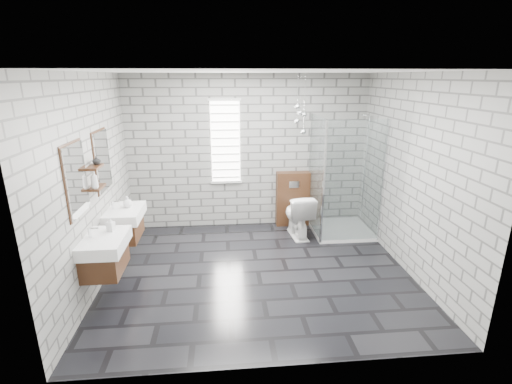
{
  "coord_description": "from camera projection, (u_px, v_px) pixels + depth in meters",
  "views": [
    {
      "loc": [
        -0.46,
        -4.64,
        2.65
      ],
      "look_at": [
        0.0,
        0.35,
        1.07
      ],
      "focal_mm": 26.0,
      "sensor_mm": 36.0,
      "label": 1
    }
  ],
  "objects": [
    {
      "name": "ceiling",
      "position": [
        258.0,
        71.0,
        4.43
      ],
      "size": [
        4.2,
        3.6,
        0.02
      ],
      "primitive_type": "cube",
      "color": "white",
      "rests_on": "wall_back"
    },
    {
      "name": "pendant_cluster",
      "position": [
        300.0,
        117.0,
        6.02
      ],
      "size": [
        0.23,
        0.21,
        0.97
      ],
      "color": "silver",
      "rests_on": "ceiling"
    },
    {
      "name": "wall_left",
      "position": [
        92.0,
        184.0,
        4.66
      ],
      "size": [
        0.02,
        3.6,
        2.7
      ],
      "primitive_type": "cube",
      "color": "gray",
      "rests_on": "floor"
    },
    {
      "name": "vanity_left",
      "position": [
        101.0,
        244.0,
        4.36
      ],
      "size": [
        0.47,
        0.7,
        1.57
      ],
      "color": "#452715",
      "rests_on": "wall_left"
    },
    {
      "name": "soap_bottle_b",
      "position": [
        127.0,
        202.0,
        5.29
      ],
      "size": [
        0.17,
        0.17,
        0.17
      ],
      "primitive_type": "imported",
      "rotation": [
        0.0,
        0.0,
        -0.36
      ],
      "color": "#B2B2B2",
      "rests_on": "vanity_right"
    },
    {
      "name": "shelf_lower",
      "position": [
        97.0,
        187.0,
        4.62
      ],
      "size": [
        0.14,
        0.3,
        0.03
      ],
      "primitive_type": "cube",
      "color": "#452715",
      "rests_on": "wall_left"
    },
    {
      "name": "wall_back",
      "position": [
        248.0,
        153.0,
        6.56
      ],
      "size": [
        4.2,
        0.02,
        2.7
      ],
      "primitive_type": "cube",
      "color": "gray",
      "rests_on": "floor"
    },
    {
      "name": "window",
      "position": [
        225.0,
        142.0,
        6.44
      ],
      "size": [
        0.56,
        0.05,
        1.48
      ],
      "color": "white",
      "rests_on": "wall_back"
    },
    {
      "name": "floor",
      "position": [
        258.0,
        272.0,
        5.25
      ],
      "size": [
        4.2,
        3.6,
        0.02
      ],
      "primitive_type": "cube",
      "color": "black",
      "rests_on": "ground"
    },
    {
      "name": "soap_bottle_a",
      "position": [
        110.0,
        224.0,
        4.47
      ],
      "size": [
        0.1,
        0.1,
        0.18
      ],
      "primitive_type": "imported",
      "rotation": [
        0.0,
        0.0,
        -0.29
      ],
      "color": "#B2B2B2",
      "rests_on": "vanity_left"
    },
    {
      "name": "cistern_panel",
      "position": [
        293.0,
        199.0,
        6.78
      ],
      "size": [
        0.6,
        0.2,
        1.0
      ],
      "primitive_type": "cube",
      "color": "#452715",
      "rests_on": "floor"
    },
    {
      "name": "wall_right",
      "position": [
        413.0,
        176.0,
        5.03
      ],
      "size": [
        0.02,
        3.6,
        2.7
      ],
      "primitive_type": "cube",
      "color": "gray",
      "rests_on": "floor"
    },
    {
      "name": "vase",
      "position": [
        96.0,
        160.0,
        4.6
      ],
      "size": [
        0.11,
        0.11,
        0.1
      ],
      "primitive_type": "imported",
      "rotation": [
        0.0,
        0.0,
        -0.16
      ],
      "color": "#B2B2B2",
      "rests_on": "shelf_upper"
    },
    {
      "name": "vanity_right",
      "position": [
        122.0,
        215.0,
        5.27
      ],
      "size": [
        0.47,
        0.7,
        1.57
      ],
      "color": "#452715",
      "rests_on": "wall_left"
    },
    {
      "name": "wall_front",
      "position": [
        279.0,
        237.0,
        3.12
      ],
      "size": [
        4.2,
        0.02,
        2.7
      ],
      "primitive_type": "cube",
      "color": "gray",
      "rests_on": "floor"
    },
    {
      "name": "flush_plate",
      "position": [
        294.0,
        185.0,
        6.59
      ],
      "size": [
        0.18,
        0.01,
        0.12
      ],
      "primitive_type": "cube",
      "color": "silver",
      "rests_on": "cistern_panel"
    },
    {
      "name": "soap_bottle_c",
      "position": [
        94.0,
        180.0,
        4.49
      ],
      "size": [
        0.09,
        0.09,
        0.22
      ],
      "primitive_type": "imported",
      "rotation": [
        0.0,
        0.0,
        0.0
      ],
      "color": "#B2B2B2",
      "rests_on": "shelf_lower"
    },
    {
      "name": "shower_enclosure",
      "position": [
        338.0,
        207.0,
        6.35
      ],
      "size": [
        1.0,
        1.0,
        2.03
      ],
      "color": "white",
      "rests_on": "floor"
    },
    {
      "name": "shelf_upper",
      "position": [
        94.0,
        167.0,
        4.55
      ],
      "size": [
        0.14,
        0.3,
        0.03
      ],
      "primitive_type": "cube",
      "color": "#452715",
      "rests_on": "wall_left"
    },
    {
      "name": "toilet",
      "position": [
        298.0,
        215.0,
        6.33
      ],
      "size": [
        0.49,
        0.78,
        0.76
      ],
      "primitive_type": "imported",
      "rotation": [
        0.0,
        0.0,
        3.24
      ],
      "color": "white",
      "rests_on": "floor"
    }
  ]
}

